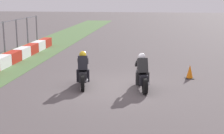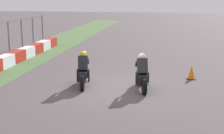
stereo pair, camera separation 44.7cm
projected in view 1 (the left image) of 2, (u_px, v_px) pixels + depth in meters
The scene contains 4 objects.
ground_plane at pixel (113, 87), 14.40m from camera, with size 120.00×120.00×0.00m, color #524A4B.
rider_lane_a at pixel (142, 75), 13.92m from camera, with size 2.02×0.65×1.51m.
rider_lane_b at pixel (83, 72), 14.38m from camera, with size 2.03×0.62×1.51m.
traffic_cone at pixel (190, 72), 15.83m from camera, with size 0.40×0.40×0.65m.
Camera 1 is at (-13.79, -1.72, 3.87)m, focal length 54.52 mm.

